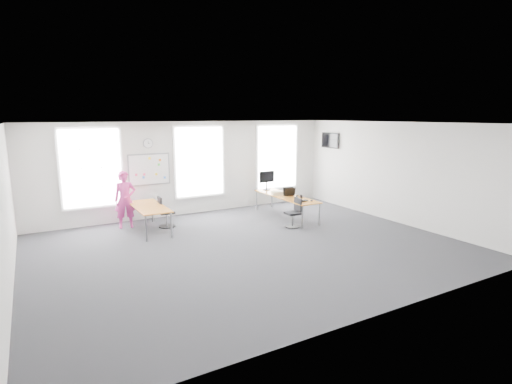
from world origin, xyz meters
TOP-DOWN VIEW (x-y plane):
  - floor at (0.00, 0.00)m, footprint 10.00×10.00m
  - ceiling at (0.00, 0.00)m, footprint 10.00×10.00m
  - wall_back at (0.00, 4.00)m, footprint 10.00×0.00m
  - wall_front at (0.00, -4.00)m, footprint 10.00×0.00m
  - wall_left at (-5.00, 0.00)m, footprint 0.00×10.00m
  - wall_right at (5.00, 0.00)m, footprint 0.00×10.00m
  - window_left at (-3.00, 3.97)m, footprint 1.60×0.06m
  - window_mid at (0.30, 3.97)m, footprint 1.60×0.06m
  - window_right at (3.30, 3.97)m, footprint 1.60×0.06m
  - desk_right at (2.46, 2.11)m, footprint 0.74×2.77m
  - desk_left at (-1.76, 2.62)m, footprint 0.78×1.96m
  - chair_right at (2.00, 0.99)m, footprint 0.45×0.45m
  - chair_left at (-1.27, 2.81)m, footprint 0.48×0.48m
  - person at (-2.25, 3.31)m, footprint 0.65×0.47m
  - whiteboard at (-1.35, 3.97)m, footprint 1.20×0.03m
  - wall_clock at (-1.35, 3.97)m, footprint 0.30×0.04m
  - tv at (4.95, 3.00)m, footprint 0.06×0.90m
  - keyboard at (2.35, 1.15)m, footprint 0.46×0.21m
  - mouse at (2.64, 1.02)m, footprint 0.10×0.13m
  - lens_cap at (2.57, 1.45)m, footprint 0.08×0.08m
  - headphones at (2.58, 1.58)m, footprint 0.19×0.10m
  - laptop_sleeve at (2.52, 2.02)m, footprint 0.35×0.26m
  - paper_stack at (2.30, 2.37)m, footprint 0.39×0.34m
  - monitor at (2.46, 3.28)m, footprint 0.58×0.24m

SIDE VIEW (x-z plane):
  - floor at x=0.00m, z-range 0.00..0.00m
  - chair_right at x=2.00m, z-range -0.05..0.79m
  - chair_left at x=-1.27m, z-range -0.06..0.84m
  - desk_right at x=2.46m, z-range 0.29..0.97m
  - desk_left at x=-1.76m, z-range 0.30..1.01m
  - lens_cap at x=2.57m, z-range 0.67..0.68m
  - keyboard at x=2.35m, z-range 0.67..0.70m
  - mouse at x=2.64m, z-range 0.67..0.72m
  - headphones at x=2.58m, z-range 0.67..0.78m
  - paper_stack at x=2.30m, z-range 0.67..0.79m
  - laptop_sleeve at x=2.52m, z-range 0.67..0.95m
  - person at x=-2.25m, z-range 0.00..1.65m
  - monitor at x=2.46m, z-range 0.74..1.39m
  - wall_back at x=0.00m, z-range -3.50..6.50m
  - wall_front at x=0.00m, z-range -3.50..6.50m
  - wall_left at x=-5.00m, z-range -3.50..6.50m
  - wall_right at x=5.00m, z-range -3.50..6.50m
  - whiteboard at x=-1.35m, z-range 1.10..2.00m
  - window_left at x=-3.00m, z-range 0.60..2.80m
  - window_mid at x=0.30m, z-range 0.60..2.80m
  - window_right at x=3.30m, z-range 0.60..2.80m
  - tv at x=4.95m, z-range 2.02..2.57m
  - wall_clock at x=-1.35m, z-range 2.20..2.50m
  - ceiling at x=0.00m, z-range 3.00..3.00m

